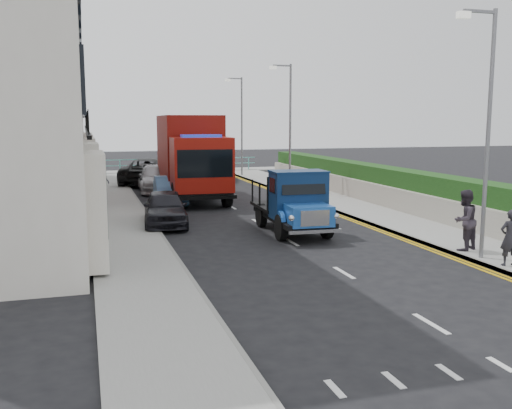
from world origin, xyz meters
name	(u,v)px	position (x,y,z in m)	size (l,w,h in m)	color
ground	(315,256)	(0.00, 0.00, 0.00)	(120.00, 120.00, 0.00)	black
pavement_west	(119,215)	(-5.20, 9.00, 0.06)	(2.40, 38.00, 0.12)	gray
pavement_east	(345,204)	(5.30, 9.00, 0.06)	(2.60, 38.00, 0.12)	gray
promenade	(172,171)	(0.00, 29.00, 0.06)	(30.00, 2.50, 0.12)	gray
sea_plane	(137,151)	(0.00, 60.00, 0.00)	(120.00, 120.00, 0.00)	#4B5767
terrace_west	(11,49)	(-9.47, 13.00, 7.17)	(6.31, 30.20, 14.25)	silver
garden_east	(382,185)	(7.21, 9.00, 0.90)	(1.45, 28.00, 1.75)	#B2AD9E
seafront_railing	(173,165)	(0.00, 28.20, 0.58)	(13.00, 0.08, 1.11)	#59B2A5
lamp_near	(485,121)	(4.18, -2.00, 4.00)	(1.23, 0.18, 7.00)	slate
lamp_mid	(288,121)	(4.18, 14.00, 4.00)	(1.23, 0.18, 7.00)	slate
lamp_far	(240,120)	(4.18, 24.00, 4.00)	(1.23, 0.18, 7.00)	slate
bedford_lorry	(297,206)	(0.59, 3.11, 1.04)	(2.09, 4.85, 2.25)	black
red_lorry	(191,155)	(-1.26, 13.49, 2.27)	(3.05, 8.23, 4.26)	black
parked_car_front	(165,208)	(-3.60, 6.30, 0.68)	(1.61, 4.00, 1.36)	black
parked_car_mid	(170,190)	(-2.60, 12.00, 0.66)	(1.40, 4.02, 1.33)	#4C72A3
parked_car_rear	(157,178)	(-2.60, 17.01, 0.74)	(2.08, 5.11, 1.48)	#A3A2A7
seafront_car_left	(150,171)	(-2.60, 20.92, 0.82)	(2.73, 5.91, 1.64)	black
seafront_car_right	(219,168)	(2.18, 22.12, 0.81)	(1.91, 4.75, 1.62)	#9B9C9F
pedestrian_east_near	(510,238)	(4.40, -2.99, 0.89)	(0.56, 0.37, 1.54)	black
pedestrian_east_far	(464,220)	(4.40, -1.04, 1.04)	(0.90, 0.70, 1.84)	#352E38
pedestrian_west_near	(97,183)	(-6.00, 12.09, 1.09)	(1.14, 0.47, 1.94)	#1C1E33
pedestrian_west_far	(95,176)	(-6.00, 16.38, 1.01)	(0.87, 0.57, 1.79)	#41342F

